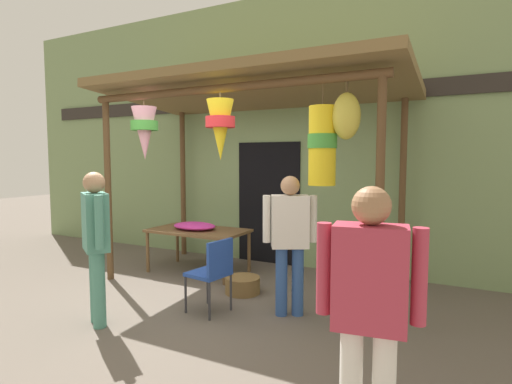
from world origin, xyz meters
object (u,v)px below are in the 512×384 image
Objects in this scene: folding_chair at (213,269)px; shopper_by_bananas at (369,303)px; display_table at (198,233)px; flower_heap_on_table at (195,226)px; customer_foreground at (96,236)px; wicker_basket_by_table at (243,285)px; vendor_in_orange at (290,234)px.

shopper_by_bananas is (1.99, -1.47, 0.43)m from folding_chair.
display_table is 0.12m from flower_heap_on_table.
customer_foreground is at bearing -138.48° from folding_chair.
display_table is 1.30m from wicker_basket_by_table.
flower_heap_on_table is 0.44× the size of vendor_in_orange.
customer_foreground is (-0.87, -1.55, 0.83)m from wicker_basket_by_table.
customer_foreground is at bearing 167.15° from shopper_by_bananas.
folding_chair is 1.29m from customer_foreground.
flower_heap_on_table is 0.43× the size of shopper_by_bananas.
customer_foreground is at bearing -84.49° from display_table.
shopper_by_bananas is (3.14, -2.72, 0.22)m from flower_heap_on_table.
folding_chair is 1.87× the size of wicker_basket_by_table.
customer_foreground is (0.20, -2.09, 0.34)m from display_table.
folding_chair is 0.54× the size of vendor_in_orange.
vendor_in_orange is at bearing -26.46° from wicker_basket_by_table.
shopper_by_bananas reaches higher than display_table.
flower_heap_on_table is at bearing 132.42° from folding_chair.
wicker_basket_by_table is at bearing -24.76° from flower_heap_on_table.
vendor_in_orange is (0.78, 0.34, 0.40)m from folding_chair.
customer_foreground reaches higher than flower_heap_on_table.
customer_foreground is (0.24, -2.06, 0.23)m from flower_heap_on_table.
shopper_by_bananas is at bearing -56.02° from vendor_in_orange.
vendor_in_orange is 0.97× the size of customer_foreground.
shopper_by_bananas is at bearing -36.33° from folding_chair.
flower_heap_on_table is 1.36m from wicker_basket_by_table.
shopper_by_bananas is at bearing -47.38° from wicker_basket_by_table.
display_table reaches higher than wicker_basket_by_table.
display_table is 4.16m from shopper_by_bananas.
vendor_in_orange is 2.17m from shopper_by_bananas.
display_table is 0.95× the size of vendor_in_orange.
display_table is at bearing 153.08° from wicker_basket_by_table.
wicker_basket_by_table is at bearing 93.10° from folding_chair.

